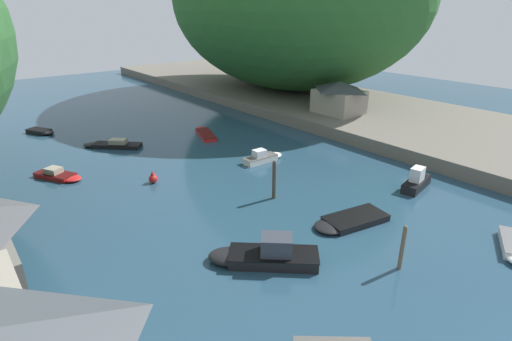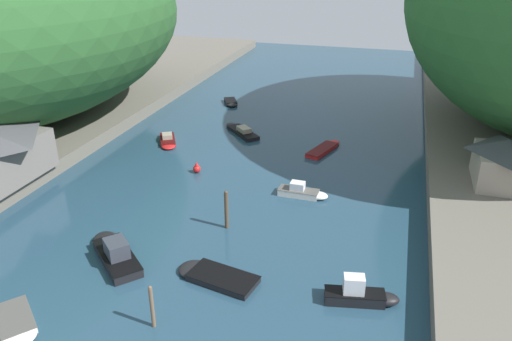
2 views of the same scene
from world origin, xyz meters
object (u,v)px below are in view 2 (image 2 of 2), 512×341
at_px(boat_near_quay, 16,324).
at_px(boat_yellow_tender, 325,148).
at_px(boat_far_right_bank, 362,295).
at_px(right_bank_cottage, 505,161).
at_px(boat_navy_launch, 168,141).
at_px(boat_cabin_cruiser, 214,276).
at_px(boat_small_dinghy, 114,252).
at_px(boat_white_cruiser, 303,192).
at_px(boat_mid_channel, 241,130).
at_px(boat_moored_right, 231,103).
at_px(channel_buoy_near, 197,168).

bearing_deg(boat_near_quay, boat_yellow_tender, -161.76).
distance_m(boat_near_quay, boat_far_right_bank, 20.20).
distance_m(right_bank_cottage, boat_navy_launch, 33.02).
bearing_deg(right_bank_cottage, boat_navy_launch, 173.80).
xyz_separation_m(right_bank_cottage, boat_near_quay, (-28.45, -24.92, -3.22)).
distance_m(boat_far_right_bank, boat_cabin_cruiser, 9.45).
relative_size(boat_near_quay, boat_cabin_cruiser, 0.75).
relative_size(boat_small_dinghy, boat_far_right_bank, 1.30).
height_order(boat_yellow_tender, boat_navy_launch, boat_navy_launch).
distance_m(boat_white_cruiser, boat_far_right_bank, 14.09).
distance_m(right_bank_cottage, boat_white_cruiser, 16.91).
bearing_deg(boat_small_dinghy, boat_yellow_tender, 17.89).
bearing_deg(boat_far_right_bank, boat_mid_channel, -159.09).
bearing_deg(boat_mid_channel, boat_small_dinghy, -136.64).
bearing_deg(right_bank_cottage, boat_moored_right, 148.41).
bearing_deg(boat_cabin_cruiser, right_bank_cottage, -36.70).
distance_m(boat_white_cruiser, channel_buoy_near, 10.85).
bearing_deg(boat_far_right_bank, boat_navy_launch, -143.19).
xyz_separation_m(right_bank_cottage, boat_cabin_cruiser, (-19.26, -17.47, -3.21)).
xyz_separation_m(boat_near_quay, boat_far_right_bank, (18.63, 7.79, 0.35)).
bearing_deg(boat_navy_launch, boat_yellow_tender, 161.15).
bearing_deg(boat_white_cruiser, boat_near_quay, -29.86).
xyz_separation_m(right_bank_cottage, boat_white_cruiser, (-16.02, -4.48, -3.03)).
height_order(right_bank_cottage, boat_yellow_tender, right_bank_cottage).
bearing_deg(boat_far_right_bank, channel_buoy_near, -141.80).
xyz_separation_m(boat_small_dinghy, boat_far_right_bank, (16.86, 0.14, 0.03)).
bearing_deg(boat_small_dinghy, boat_cabin_cruiser, -49.33).
bearing_deg(boat_small_dinghy, right_bank_cottage, -14.85).
xyz_separation_m(boat_far_right_bank, boat_cabin_cruiser, (-9.44, -0.35, -0.34)).
relative_size(boat_small_dinghy, boat_white_cruiser, 1.40).
xyz_separation_m(boat_yellow_tender, boat_far_right_bank, (6.11, -23.60, 0.35)).
height_order(boat_near_quay, boat_white_cruiser, boat_white_cruiser).
bearing_deg(boat_moored_right, boat_white_cruiser, 94.47).
bearing_deg(boat_mid_channel, boat_near_quay, -139.33).
distance_m(boat_white_cruiser, boat_mid_channel, 16.71).
bearing_deg(channel_buoy_near, right_bank_cottage, 5.54).
xyz_separation_m(boat_yellow_tender, boat_cabin_cruiser, (-3.32, -23.95, 0.01)).
bearing_deg(boat_moored_right, boat_near_quay, 65.25).
bearing_deg(boat_near_quay, right_bank_cottage, 171.20).
bearing_deg(boat_small_dinghy, boat_mid_channel, 40.87).
distance_m(boat_small_dinghy, boat_cabin_cruiser, 7.43).
xyz_separation_m(boat_near_quay, boat_white_cruiser, (12.44, 20.44, 0.19)).
height_order(right_bank_cottage, boat_navy_launch, right_bank_cottage).
relative_size(boat_white_cruiser, boat_mid_channel, 0.78).
bearing_deg(right_bank_cottage, boat_small_dinghy, -147.09).
xyz_separation_m(boat_yellow_tender, boat_mid_channel, (-10.12, 2.40, 0.07)).
distance_m(right_bank_cottage, boat_cabin_cruiser, 26.20).
bearing_deg(boat_far_right_bank, boat_white_cruiser, -164.96).
relative_size(boat_white_cruiser, boat_navy_launch, 0.92).
bearing_deg(boat_mid_channel, boat_white_cruiser, -98.34).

